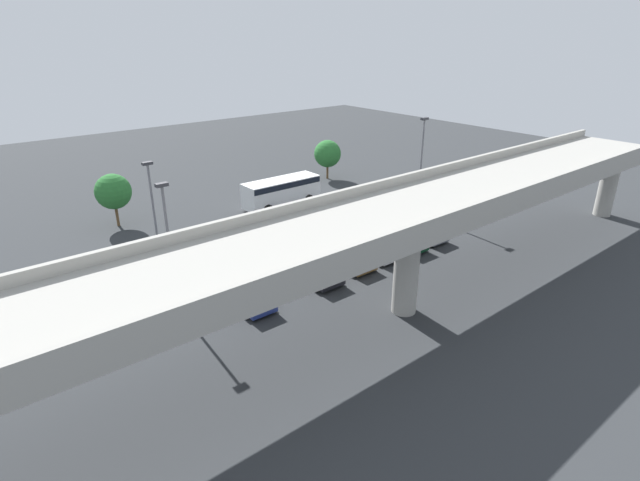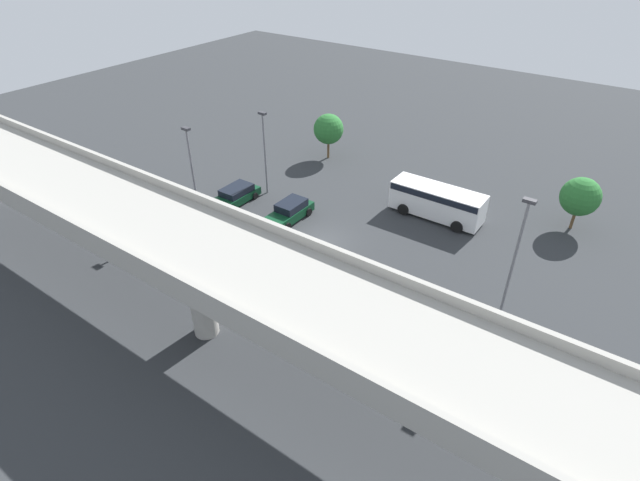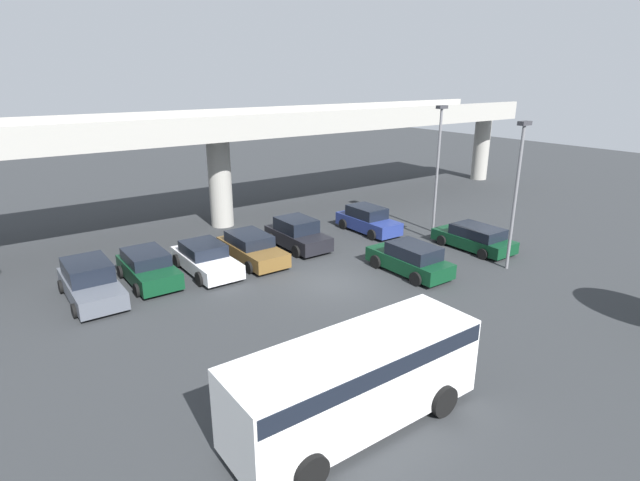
{
  "view_description": "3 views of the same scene",
  "coord_description": "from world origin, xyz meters",
  "px_view_note": "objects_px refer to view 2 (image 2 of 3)",
  "views": [
    {
      "loc": [
        20.41,
        29.13,
        15.63
      ],
      "look_at": [
        -1.27,
        2.59,
        1.17
      ],
      "focal_mm": 28.0,
      "sensor_mm": 36.0,
      "label": 1
    },
    {
      "loc": [
        -18.41,
        26.23,
        21.43
      ],
      "look_at": [
        -0.86,
        1.42,
        1.19
      ],
      "focal_mm": 28.0,
      "sensor_mm": 36.0,
      "label": 2
    },
    {
      "loc": [
        -13.39,
        -17.66,
        9.57
      ],
      "look_at": [
        1.23,
        2.67,
        1.23
      ],
      "focal_mm": 28.0,
      "sensor_mm": 36.0,
      "label": 3
    }
  ],
  "objects_px": {
    "parked_car_3": "(298,274)",
    "tree_front_right": "(329,129)",
    "parked_car_1": "(364,307)",
    "parked_car_0": "(406,320)",
    "parked_car_4": "(259,260)",
    "tree_front_left": "(580,197)",
    "shuttle_bus": "(437,200)",
    "parked_car_7": "(236,195)",
    "lamp_post_mid_lot": "(192,167)",
    "parked_car_5": "(290,211)",
    "parked_car_2": "(331,288)",
    "lamp_post_by_overpass": "(515,256)",
    "parked_car_6": "(206,236)",
    "lamp_post_near_aisle": "(264,147)"
  },
  "relations": [
    {
      "from": "parked_car_3",
      "to": "tree_front_right",
      "type": "distance_m",
      "value": 20.92
    },
    {
      "from": "tree_front_right",
      "to": "parked_car_1",
      "type": "bearing_deg",
      "value": 129.86
    },
    {
      "from": "parked_car_0",
      "to": "parked_car_4",
      "type": "xyz_separation_m",
      "value": [
        11.35,
        0.44,
        0.02
      ]
    },
    {
      "from": "parked_car_1",
      "to": "tree_front_left",
      "type": "xyz_separation_m",
      "value": [
        -8.19,
        -18.57,
        2.13
      ]
    },
    {
      "from": "parked_car_1",
      "to": "tree_front_left",
      "type": "bearing_deg",
      "value": -23.79
    },
    {
      "from": "parked_car_4",
      "to": "shuttle_bus",
      "type": "distance_m",
      "value": 15.72
    },
    {
      "from": "parked_car_3",
      "to": "parked_car_0",
      "type": "bearing_deg",
      "value": -89.76
    },
    {
      "from": "parked_car_7",
      "to": "lamp_post_mid_lot",
      "type": "xyz_separation_m",
      "value": [
        0.67,
        3.71,
        3.93
      ]
    },
    {
      "from": "parked_car_1",
      "to": "parked_car_4",
      "type": "height_order",
      "value": "parked_car_4"
    },
    {
      "from": "parked_car_0",
      "to": "parked_car_5",
      "type": "bearing_deg",
      "value": 65.74
    },
    {
      "from": "parked_car_4",
      "to": "parked_car_2",
      "type": "bearing_deg",
      "value": -85.63
    },
    {
      "from": "parked_car_2",
      "to": "lamp_post_by_overpass",
      "type": "distance_m",
      "value": 11.5
    },
    {
      "from": "parked_car_4",
      "to": "parked_car_5",
      "type": "xyz_separation_m",
      "value": [
        2.43,
        -6.65,
        -0.05
      ]
    },
    {
      "from": "parked_car_6",
      "to": "tree_front_left",
      "type": "xyz_separation_m",
      "value": [
        -22.17,
        -18.56,
        2.1
      ]
    },
    {
      "from": "parked_car_0",
      "to": "parked_car_7",
      "type": "relative_size",
      "value": 1.04
    },
    {
      "from": "parked_car_5",
      "to": "tree_front_left",
      "type": "height_order",
      "value": "tree_front_left"
    },
    {
      "from": "lamp_post_by_overpass",
      "to": "tree_front_right",
      "type": "xyz_separation_m",
      "value": [
        22.58,
        -14.24,
        -1.98
      ]
    },
    {
      "from": "parked_car_5",
      "to": "shuttle_bus",
      "type": "bearing_deg",
      "value": 127.19
    },
    {
      "from": "parked_car_3",
      "to": "parked_car_6",
      "type": "bearing_deg",
      "value": 92.22
    },
    {
      "from": "parked_car_2",
      "to": "parked_car_6",
      "type": "distance_m",
      "value": 11.2
    },
    {
      "from": "lamp_post_by_overpass",
      "to": "tree_front_right",
      "type": "relative_size",
      "value": 1.9
    },
    {
      "from": "parked_car_6",
      "to": "lamp_post_by_overpass",
      "type": "xyz_separation_m",
      "value": [
        -21.08,
        -4.3,
        4.3
      ]
    },
    {
      "from": "parked_car_1",
      "to": "parked_car_4",
      "type": "distance_m",
      "value": 8.67
    },
    {
      "from": "parked_car_7",
      "to": "parked_car_5",
      "type": "bearing_deg",
      "value": 94.49
    },
    {
      "from": "parked_car_4",
      "to": "parked_car_6",
      "type": "bearing_deg",
      "value": 89.17
    },
    {
      "from": "parked_car_4",
      "to": "parked_car_5",
      "type": "relative_size",
      "value": 0.96
    },
    {
      "from": "shuttle_bus",
      "to": "lamp_post_near_aisle",
      "type": "height_order",
      "value": "lamp_post_near_aisle"
    },
    {
      "from": "parked_car_5",
      "to": "lamp_post_mid_lot",
      "type": "relative_size",
      "value": 0.58
    },
    {
      "from": "parked_car_1",
      "to": "parked_car_3",
      "type": "distance_m",
      "value": 5.45
    },
    {
      "from": "lamp_post_mid_lot",
      "to": "shuttle_bus",
      "type": "bearing_deg",
      "value": -144.31
    },
    {
      "from": "parked_car_1",
      "to": "parked_car_2",
      "type": "relative_size",
      "value": 0.91
    },
    {
      "from": "tree_front_left",
      "to": "parked_car_3",
      "type": "bearing_deg",
      "value": 53.21
    },
    {
      "from": "parked_car_2",
      "to": "lamp_post_mid_lot",
      "type": "distance_m",
      "value": 15.29
    },
    {
      "from": "parked_car_3",
      "to": "parked_car_4",
      "type": "bearing_deg",
      "value": 97.22
    },
    {
      "from": "lamp_post_mid_lot",
      "to": "lamp_post_by_overpass",
      "type": "distance_m",
      "value": 24.6
    },
    {
      "from": "parked_car_0",
      "to": "tree_front_left",
      "type": "height_order",
      "value": "tree_front_left"
    },
    {
      "from": "parked_car_5",
      "to": "parked_car_4",
      "type": "bearing_deg",
      "value": 20.07
    },
    {
      "from": "parked_car_0",
      "to": "lamp_post_near_aisle",
      "type": "bearing_deg",
      "value": 64.62
    },
    {
      "from": "lamp_post_near_aisle",
      "to": "lamp_post_mid_lot",
      "type": "distance_m",
      "value": 6.88
    },
    {
      "from": "parked_car_7",
      "to": "tree_front_right",
      "type": "xyz_separation_m",
      "value": [
        -1.28,
        -12.4,
        2.41
      ]
    },
    {
      "from": "parked_car_0",
      "to": "tree_front_right",
      "type": "distance_m",
      "value": 25.79
    },
    {
      "from": "parked_car_1",
      "to": "parked_car_3",
      "type": "xyz_separation_m",
      "value": [
        5.44,
        -0.34,
        -0.02
      ]
    },
    {
      "from": "shuttle_bus",
      "to": "lamp_post_near_aisle",
      "type": "distance_m",
      "value": 15.26
    },
    {
      "from": "parked_car_5",
      "to": "shuttle_bus",
      "type": "relative_size",
      "value": 0.6
    },
    {
      "from": "lamp_post_near_aisle",
      "to": "tree_front_right",
      "type": "height_order",
      "value": "lamp_post_near_aisle"
    },
    {
      "from": "parked_car_1",
      "to": "parked_car_2",
      "type": "bearing_deg",
      "value": 82.18
    },
    {
      "from": "parked_car_2",
      "to": "tree_front_right",
      "type": "xyz_separation_m",
      "value": [
        12.69,
        -18.16,
        2.39
      ]
    },
    {
      "from": "parked_car_1",
      "to": "lamp_post_by_overpass",
      "type": "relative_size",
      "value": 0.5
    },
    {
      "from": "parked_car_5",
      "to": "shuttle_bus",
      "type": "distance_m",
      "value": 12.11
    },
    {
      "from": "parked_car_2",
      "to": "parked_car_7",
      "type": "xyz_separation_m",
      "value": [
        13.97,
        -5.76,
        -0.02
      ]
    }
  ]
}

